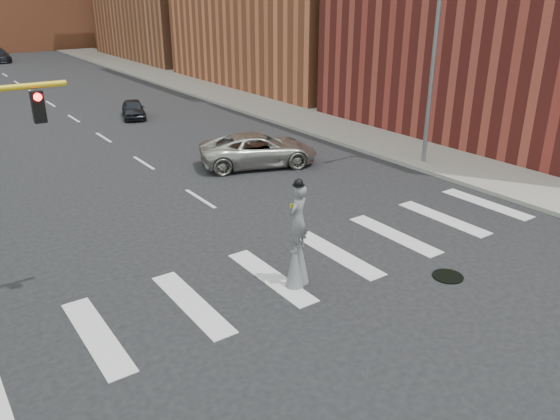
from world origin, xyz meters
name	(u,v)px	position (x,y,z in m)	size (l,w,h in m)	color
ground_plane	(326,278)	(0.00, 0.00, 0.00)	(160.00, 160.00, 0.00)	black
sidewalk_right	(244,99)	(12.50, 25.00, 0.09)	(5.00, 90.00, 0.18)	gray
manhole	(448,276)	(3.00, -2.00, 0.02)	(0.90, 0.90, 0.04)	black
streetlight	(432,61)	(10.90, 6.00, 4.90)	(2.05, 0.20, 9.00)	slate
stilt_performer	(298,242)	(-0.89, 0.21, 1.33)	(0.84, 0.71, 3.20)	#322114
suv_crossing	(259,150)	(4.41, 10.45, 0.77)	(2.56, 5.55, 1.54)	#B2AFA8
car_near	(133,109)	(3.36, 23.97, 0.59)	(1.39, 3.45, 1.17)	black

